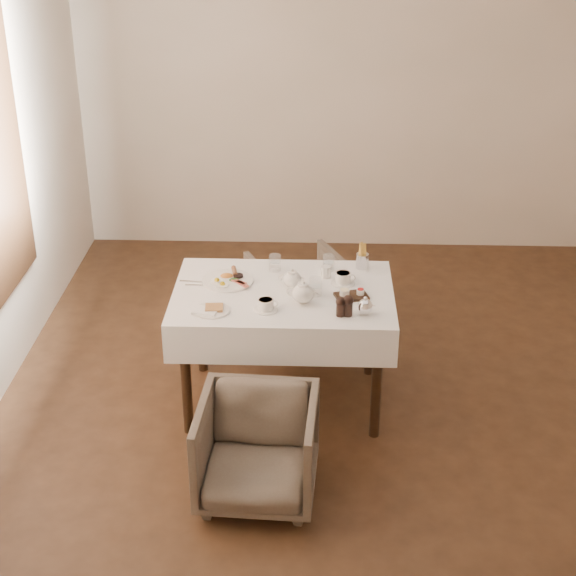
# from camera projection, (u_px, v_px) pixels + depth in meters

# --- Properties ---
(table) EXTENTS (1.28, 0.88, 0.75)m
(table) POSITION_uv_depth(u_px,v_px,m) (283.00, 309.00, 5.16)
(table) COLOR black
(table) RESTS_ON ground
(armchair_near) EXTENTS (0.64, 0.65, 0.56)m
(armchair_near) POSITION_uv_depth(u_px,v_px,m) (257.00, 449.00, 4.54)
(armchair_near) COLOR brown
(armchair_near) RESTS_ON ground
(armchair_far) EXTENTS (0.81, 0.81, 0.56)m
(armchair_far) POSITION_uv_depth(u_px,v_px,m) (299.00, 295.00, 6.10)
(armchair_far) COLOR brown
(armchair_far) RESTS_ON ground
(breakfast_plate) EXTENTS (0.31, 0.31, 0.04)m
(breakfast_plate) POSITION_uv_depth(u_px,v_px,m) (228.00, 280.00, 5.23)
(breakfast_plate) COLOR white
(breakfast_plate) RESTS_ON table
(side_plate) EXTENTS (0.21, 0.20, 0.02)m
(side_plate) POSITION_uv_depth(u_px,v_px,m) (211.00, 310.00, 4.88)
(side_plate) COLOR white
(side_plate) RESTS_ON table
(teapot_centre) EXTENTS (0.16, 0.13, 0.12)m
(teapot_centre) POSITION_uv_depth(u_px,v_px,m) (292.00, 278.00, 5.13)
(teapot_centre) COLOR white
(teapot_centre) RESTS_ON table
(teapot_front) EXTENTS (0.19, 0.16, 0.14)m
(teapot_front) POSITION_uv_depth(u_px,v_px,m) (303.00, 292.00, 4.95)
(teapot_front) COLOR white
(teapot_front) RESTS_ON table
(creamer) EXTENTS (0.08, 0.08, 0.07)m
(creamer) POSITION_uv_depth(u_px,v_px,m) (326.00, 272.00, 5.26)
(creamer) COLOR white
(creamer) RESTS_ON table
(teacup_near) EXTENTS (0.13, 0.13, 0.07)m
(teacup_near) POSITION_uv_depth(u_px,v_px,m) (266.00, 305.00, 4.89)
(teacup_near) COLOR white
(teacup_near) RESTS_ON table
(teacup_far) EXTENTS (0.14, 0.14, 0.07)m
(teacup_far) POSITION_uv_depth(u_px,v_px,m) (343.00, 279.00, 5.19)
(teacup_far) COLOR white
(teacup_far) RESTS_ON table
(glass_left) EXTENTS (0.08, 0.08, 0.10)m
(glass_left) POSITION_uv_depth(u_px,v_px,m) (275.00, 263.00, 5.34)
(glass_left) COLOR silver
(glass_left) RESTS_ON table
(glass_mid) EXTENTS (0.10, 0.10, 0.10)m
(glass_mid) POSITION_uv_depth(u_px,v_px,m) (316.00, 287.00, 5.05)
(glass_mid) COLOR silver
(glass_mid) RESTS_ON table
(glass_right) EXTENTS (0.08, 0.08, 0.10)m
(glass_right) POSITION_uv_depth(u_px,v_px,m) (329.00, 263.00, 5.35)
(glass_right) COLOR silver
(glass_right) RESTS_ON table
(condiment_board) EXTENTS (0.21, 0.17, 0.05)m
(condiment_board) POSITION_uv_depth(u_px,v_px,m) (351.00, 295.00, 5.04)
(condiment_board) COLOR black
(condiment_board) RESTS_ON table
(pepper_mill_left) EXTENTS (0.07, 0.07, 0.11)m
(pepper_mill_left) POSITION_uv_depth(u_px,v_px,m) (341.00, 306.00, 4.82)
(pepper_mill_left) COLOR black
(pepper_mill_left) RESTS_ON table
(pepper_mill_right) EXTENTS (0.06, 0.06, 0.12)m
(pepper_mill_right) POSITION_uv_depth(u_px,v_px,m) (348.00, 305.00, 4.82)
(pepper_mill_right) COLOR black
(pepper_mill_right) RESTS_ON table
(silver_pot) EXTENTS (0.13, 0.12, 0.11)m
(silver_pot) POSITION_uv_depth(u_px,v_px,m) (365.00, 305.00, 4.84)
(silver_pot) COLOR white
(silver_pot) RESTS_ON table
(fries_cup) EXTENTS (0.08, 0.08, 0.16)m
(fries_cup) POSITION_uv_depth(u_px,v_px,m) (362.00, 257.00, 5.37)
(fries_cup) COLOR silver
(fries_cup) RESTS_ON table
(cutlery_fork) EXTENTS (0.20, 0.04, 0.00)m
(cutlery_fork) POSITION_uv_depth(u_px,v_px,m) (196.00, 282.00, 5.22)
(cutlery_fork) COLOR silver
(cutlery_fork) RESTS_ON table
(cutlery_knife) EXTENTS (0.17, 0.01, 0.00)m
(cutlery_knife) POSITION_uv_depth(u_px,v_px,m) (200.00, 285.00, 5.18)
(cutlery_knife) COLOR silver
(cutlery_knife) RESTS_ON table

